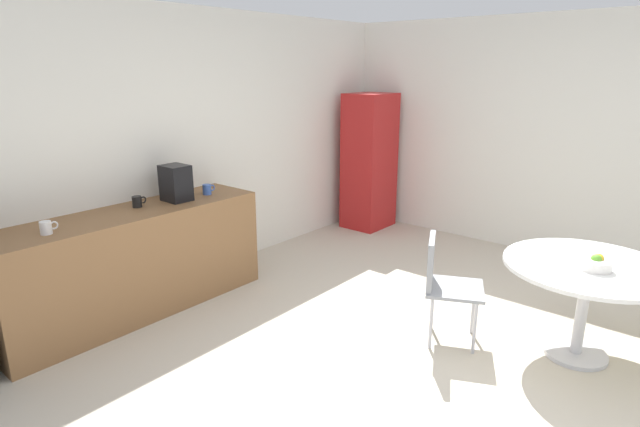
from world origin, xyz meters
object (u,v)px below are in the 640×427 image
at_px(chair_gray, 442,277).
at_px(locker_cabinet, 369,162).
at_px(mug_green, 46,228).
at_px(coffee_maker, 176,183).
at_px(mug_red, 137,202).
at_px(fruit_bowl, 596,264).
at_px(mug_white, 208,189).
at_px(round_table, 586,281).

bearing_deg(chair_gray, locker_cabinet, 45.50).
height_order(chair_gray, mug_green, mug_green).
relative_size(mug_green, coffee_maker, 0.40).
relative_size(mug_red, coffee_maker, 0.40).
relative_size(chair_gray, mug_red, 6.43).
bearing_deg(fruit_bowl, mug_white, 104.37).
xyz_separation_m(mug_white, mug_red, (-0.67, 0.09, 0.00)).
distance_m(locker_cabinet, chair_gray, 3.01).
distance_m(chair_gray, mug_red, 2.59).
xyz_separation_m(locker_cabinet, mug_white, (-2.54, 0.08, 0.08)).
relative_size(chair_gray, mug_green, 6.43).
height_order(locker_cabinet, round_table, locker_cabinet).
bearing_deg(mug_red, locker_cabinet, -3.02).
height_order(fruit_bowl, mug_white, mug_white).
bearing_deg(mug_red, chair_gray, -64.05).
xyz_separation_m(fruit_bowl, coffee_maker, (-1.13, 3.18, 0.30)).
bearing_deg(locker_cabinet, round_table, -118.79).
bearing_deg(fruit_bowl, round_table, 36.27).
bearing_deg(coffee_maker, locker_cabinet, -2.00).
distance_m(fruit_bowl, coffee_maker, 3.38).
bearing_deg(round_table, fruit_bowl, -143.73).
distance_m(round_table, mug_white, 3.24).
bearing_deg(coffee_maker, chair_gray, -70.90).
bearing_deg(round_table, chair_gray, 115.93).
relative_size(fruit_bowl, coffee_maker, 0.65).
bearing_deg(mug_white, mug_green, -177.37).
relative_size(locker_cabinet, coffee_maker, 5.41).
height_order(locker_cabinet, coffee_maker, locker_cabinet).
bearing_deg(fruit_bowl, locker_cabinet, 60.57).
xyz_separation_m(round_table, mug_white, (-0.88, 3.10, 0.35)).
distance_m(fruit_bowl, mug_white, 3.26).
relative_size(round_table, mug_red, 8.87).
xyz_separation_m(round_table, mug_red, (-1.55, 3.19, 0.35)).
distance_m(round_table, chair_gray, 0.99).
relative_size(locker_cabinet, mug_green, 13.42).
height_order(fruit_bowl, mug_red, mug_red).
distance_m(chair_gray, fruit_bowl, 1.04).
distance_m(mug_green, coffee_maker, 1.17).
distance_m(locker_cabinet, mug_white, 2.54).
height_order(mug_red, coffee_maker, coffee_maker).
height_order(chair_gray, coffee_maker, coffee_maker).
bearing_deg(mug_green, coffee_maker, 4.50).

